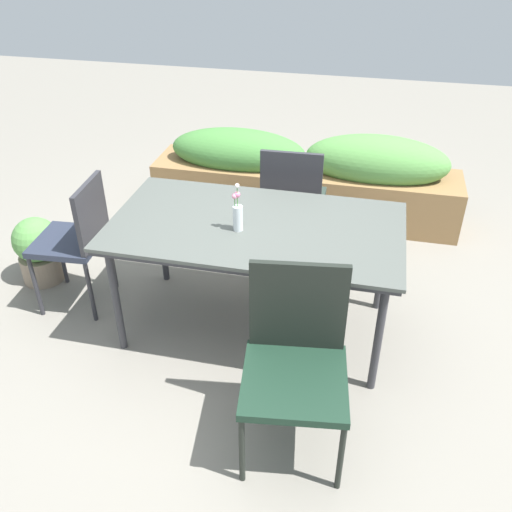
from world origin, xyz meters
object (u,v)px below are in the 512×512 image
potted_plant (38,249)px  chair_end_left (77,235)px  dining_table (256,232)px  flower_vase (238,214)px  planter_box (306,177)px  chair_far_side (293,197)px  chair_near_right (296,355)px

potted_plant → chair_end_left: bearing=-21.2°
dining_table → potted_plant: dining_table is taller
chair_end_left → dining_table: bearing=-94.2°
chair_end_left → flower_vase: 1.11m
dining_table → chair_end_left: size_ratio=1.88×
chair_end_left → flower_vase: (1.06, -0.09, 0.33)m
dining_table → planter_box: bearing=87.1°
chair_end_left → chair_far_side: bearing=-62.2°
flower_vase → potted_plant: flower_vase is taller
dining_table → flower_vase: 0.19m
chair_near_right → chair_far_side: chair_near_right is taller
chair_end_left → chair_near_right: 1.68m
chair_end_left → planter_box: bearing=-42.6°
dining_table → chair_far_side: 0.78m
flower_vase → dining_table: bearing=43.8°
chair_end_left → flower_vase: bearing=-98.6°
chair_end_left → flower_vase: flower_vase is taller
flower_vase → chair_far_side: bearing=78.6°
dining_table → chair_far_side: chair_far_side is taller
chair_near_right → planter_box: chair_near_right is taller
chair_near_right → potted_plant: 2.17m
dining_table → chair_near_right: (0.36, -0.75, -0.17)m
chair_near_right → dining_table: bearing=-72.1°
chair_near_right → chair_far_side: size_ratio=1.01×
dining_table → flower_vase: bearing=-136.2°
chair_end_left → planter_box: size_ratio=0.35×
dining_table → chair_far_side: (0.09, 0.76, -0.15)m
flower_vase → planter_box: size_ratio=0.11×
chair_end_left → chair_far_side: (1.23, 0.76, 0.02)m
dining_table → flower_vase: (-0.08, -0.08, 0.15)m
chair_far_side → planter_box: bearing=88.7°
dining_table → planter_box: (0.08, 1.53, -0.34)m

